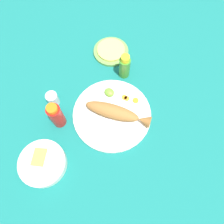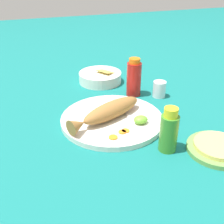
# 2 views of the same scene
# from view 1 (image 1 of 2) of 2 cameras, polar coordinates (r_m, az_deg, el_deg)

# --- Properties ---
(ground_plane) EXTENTS (4.00, 4.00, 0.00)m
(ground_plane) POSITION_cam_1_polar(r_m,az_deg,el_deg) (0.99, -0.00, -0.85)
(ground_plane) COLOR #146B66
(main_plate) EXTENTS (0.35, 0.35, 0.02)m
(main_plate) POSITION_cam_1_polar(r_m,az_deg,el_deg) (0.98, -0.00, -0.66)
(main_plate) COLOR silver
(main_plate) RESTS_ON ground_plane
(fried_fish) EXTENTS (0.29, 0.17, 0.06)m
(fried_fish) POSITION_cam_1_polar(r_m,az_deg,el_deg) (0.95, 1.12, -0.13)
(fried_fish) COLOR #996633
(fried_fish) RESTS_ON main_plate
(fork_near) EXTENTS (0.09, 0.17, 0.00)m
(fork_near) POSITION_cam_1_polar(r_m,az_deg,el_deg) (0.96, -4.54, -3.09)
(fork_near) COLOR silver
(fork_near) RESTS_ON main_plate
(fork_far) EXTENTS (0.04, 0.19, 0.00)m
(fork_far) POSITION_cam_1_polar(r_m,az_deg,el_deg) (0.98, -5.37, -0.65)
(fork_far) COLOR silver
(fork_far) RESTS_ON main_plate
(carrot_slice_near) EXTENTS (0.02, 0.02, 0.00)m
(carrot_slice_near) POSITION_cam_1_polar(r_m,az_deg,el_deg) (1.01, 4.07, 3.40)
(carrot_slice_near) COLOR orange
(carrot_slice_near) RESTS_ON main_plate
(carrot_slice_mid) EXTENTS (0.03, 0.03, 0.00)m
(carrot_slice_mid) POSITION_cam_1_polar(r_m,az_deg,el_deg) (1.01, 6.18, 3.02)
(carrot_slice_mid) COLOR orange
(carrot_slice_mid) RESTS_ON main_plate
(carrot_slice_far) EXTENTS (0.02, 0.02, 0.00)m
(carrot_slice_far) POSITION_cam_1_polar(r_m,az_deg,el_deg) (1.01, 3.26, 3.85)
(carrot_slice_far) COLOR orange
(carrot_slice_far) RESTS_ON main_plate
(lime_wedge_main) EXTENTS (0.05, 0.04, 0.03)m
(lime_wedge_main) POSITION_cam_1_polar(r_m,az_deg,el_deg) (1.01, -0.69, 5.18)
(lime_wedge_main) COLOR #6BB233
(lime_wedge_main) RESTS_ON main_plate
(hot_sauce_bottle_red) EXTENTS (0.06, 0.06, 0.16)m
(hot_sauce_bottle_red) POSITION_cam_1_polar(r_m,az_deg,el_deg) (0.94, -14.35, -0.88)
(hot_sauce_bottle_red) COLOR #B21914
(hot_sauce_bottle_red) RESTS_ON ground_plane
(hot_sauce_bottle_green) EXTENTS (0.05, 0.05, 0.14)m
(hot_sauce_bottle_green) POSITION_cam_1_polar(r_m,az_deg,el_deg) (1.04, 3.29, 11.78)
(hot_sauce_bottle_green) COLOR #3D8428
(hot_sauce_bottle_green) RESTS_ON ground_plane
(salt_cup) EXTENTS (0.05, 0.05, 0.06)m
(salt_cup) POSITION_cam_1_polar(r_m,az_deg,el_deg) (1.03, -15.17, 3.23)
(salt_cup) COLOR silver
(salt_cup) RESTS_ON ground_plane
(guacamole_bowl) EXTENTS (0.19, 0.19, 0.06)m
(guacamole_bowl) POSITION_cam_1_polar(r_m,az_deg,el_deg) (0.95, -17.67, -12.62)
(guacamole_bowl) COLOR white
(guacamole_bowl) RESTS_ON ground_plane
(tortilla_plate) EXTENTS (0.18, 0.18, 0.01)m
(tortilla_plate) POSITION_cam_1_polar(r_m,az_deg,el_deg) (1.17, -0.28, 15.52)
(tortilla_plate) COLOR #6B9E4C
(tortilla_plate) RESTS_ON ground_plane
(tortilla_stack) EXTENTS (0.14, 0.14, 0.01)m
(tortilla_stack) POSITION_cam_1_polar(r_m,az_deg,el_deg) (1.16, -0.28, 15.92)
(tortilla_stack) COLOR #E0C666
(tortilla_stack) RESTS_ON tortilla_plate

